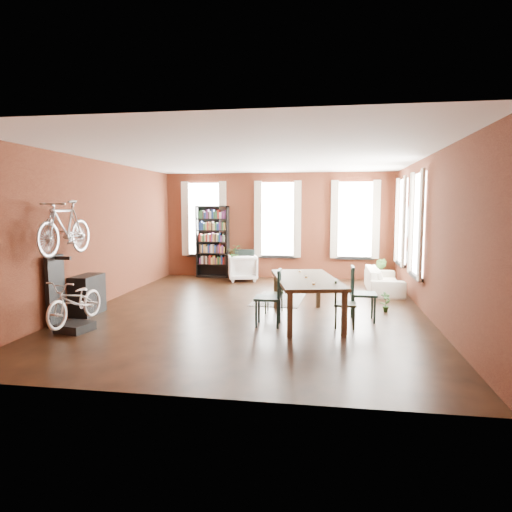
% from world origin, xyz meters
% --- Properties ---
extents(room, '(9.00, 9.04, 3.22)m').
position_xyz_m(room, '(0.25, 0.62, 2.14)').
color(room, black).
rests_on(room, ground).
extents(dining_table, '(1.60, 2.60, 0.82)m').
position_xyz_m(dining_table, '(1.12, -0.71, 0.41)').
color(dining_table, brown).
rests_on(dining_table, ground).
extents(dining_chair_a, '(0.49, 0.49, 1.04)m').
position_xyz_m(dining_chair_a, '(0.46, -1.21, 0.52)').
color(dining_chair_a, '#173432').
rests_on(dining_chair_a, ground).
extents(dining_chair_b, '(0.38, 0.38, 0.79)m').
position_xyz_m(dining_chair_b, '(0.44, -0.19, 0.40)').
color(dining_chair_b, '#1F2E1B').
rests_on(dining_chair_b, ground).
extents(dining_chair_c, '(0.41, 0.41, 0.86)m').
position_xyz_m(dining_chair_c, '(1.85, -1.11, 0.43)').
color(dining_chair_c, black).
rests_on(dining_chair_c, ground).
extents(dining_chair_d, '(0.50, 0.50, 1.04)m').
position_xyz_m(dining_chair_d, '(2.20, -0.57, 0.52)').
color(dining_chair_d, '#1A3A38').
rests_on(dining_chair_d, ground).
extents(bookshelf, '(1.00, 0.32, 2.20)m').
position_xyz_m(bookshelf, '(-2.00, 4.30, 1.10)').
color(bookshelf, black).
rests_on(bookshelf, ground).
extents(white_armchair, '(0.99, 0.95, 0.84)m').
position_xyz_m(white_armchair, '(-0.95, 3.75, 0.42)').
color(white_armchair, white).
rests_on(white_armchair, ground).
extents(cream_sofa, '(0.61, 2.08, 0.81)m').
position_xyz_m(cream_sofa, '(2.95, 2.60, 0.41)').
color(cream_sofa, beige).
rests_on(cream_sofa, ground).
extents(striped_rug, '(1.21, 1.83, 0.01)m').
position_xyz_m(striped_rug, '(0.40, 1.19, 0.01)').
color(striped_rug, black).
rests_on(striped_rug, ground).
extents(bike_trainer, '(0.60, 0.60, 0.15)m').
position_xyz_m(bike_trainer, '(-2.84, -2.14, 0.07)').
color(bike_trainer, black).
rests_on(bike_trainer, ground).
extents(bike_wall_rack, '(0.16, 0.60, 1.30)m').
position_xyz_m(bike_wall_rack, '(-3.40, -1.80, 0.65)').
color(bike_wall_rack, black).
rests_on(bike_wall_rack, ground).
extents(console_table, '(0.40, 0.80, 0.80)m').
position_xyz_m(console_table, '(-3.28, -0.90, 0.40)').
color(console_table, black).
rests_on(console_table, ground).
extents(plant_stand, '(0.33, 0.33, 0.53)m').
position_xyz_m(plant_stand, '(-1.28, 4.09, 0.26)').
color(plant_stand, black).
rests_on(plant_stand, ground).
extents(plant_by_sofa, '(0.57, 0.82, 0.33)m').
position_xyz_m(plant_by_sofa, '(2.95, 3.72, 0.17)').
color(plant_by_sofa, '#386327').
rests_on(plant_by_sofa, ground).
extents(plant_small, '(0.40, 0.48, 0.15)m').
position_xyz_m(plant_small, '(2.72, 0.24, 0.08)').
color(plant_small, '#2E5B24').
rests_on(plant_small, ground).
extents(bicycle_floor, '(0.58, 0.82, 1.49)m').
position_xyz_m(bicycle_floor, '(-2.81, -2.13, 0.89)').
color(bicycle_floor, silver).
rests_on(bicycle_floor, bike_trainer).
extents(bicycle_hung, '(0.47, 1.00, 1.66)m').
position_xyz_m(bicycle_hung, '(-3.15, -1.80, 2.13)').
color(bicycle_hung, '#A5A8AD').
rests_on(bicycle_hung, bike_wall_rack).
extents(plant_on_stand, '(0.47, 0.52, 0.40)m').
position_xyz_m(plant_on_stand, '(-1.25, 4.07, 0.73)').
color(plant_on_stand, '#315622').
rests_on(plant_on_stand, plant_stand).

